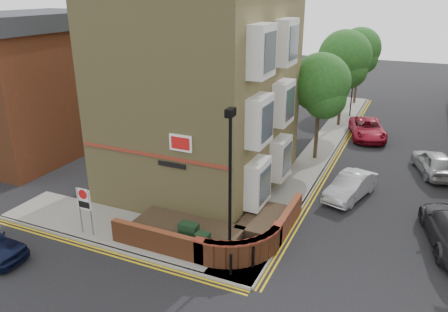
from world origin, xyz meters
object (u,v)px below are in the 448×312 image
at_px(utility_cabinet_large, 189,236).
at_px(silver_car_near, 351,186).
at_px(zone_sign, 84,203).
at_px(lamppost, 230,188).

bearing_deg(utility_cabinet_large, silver_car_near, 56.37).
height_order(zone_sign, silver_car_near, zone_sign).
relative_size(lamppost, zone_sign, 2.86).
xyz_separation_m(lamppost, silver_car_near, (3.40, 8.07, -2.70)).
distance_m(lamppost, utility_cabinet_large, 3.24).
bearing_deg(silver_car_near, utility_cabinet_large, -107.40).
bearing_deg(utility_cabinet_large, zone_sign, -170.31).
bearing_deg(zone_sign, silver_car_near, 41.25).
xyz_separation_m(utility_cabinet_large, zone_sign, (-4.70, -0.80, 0.92)).
relative_size(zone_sign, silver_car_near, 0.56).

